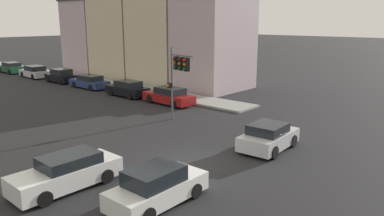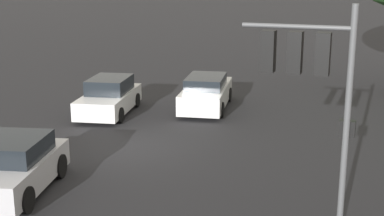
{
  "view_description": "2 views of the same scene",
  "coord_description": "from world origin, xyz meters",
  "px_view_note": "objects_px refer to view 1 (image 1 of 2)",
  "views": [
    {
      "loc": [
        -13.13,
        -11.64,
        6.91
      ],
      "look_at": [
        3.59,
        2.96,
        1.68
      ],
      "focal_mm": 35.0,
      "sensor_mm": 36.0,
      "label": 1
    },
    {
      "loc": [
        16.67,
        4.94,
        5.74
      ],
      "look_at": [
        0.86,
        2.35,
        1.64
      ],
      "focal_mm": 50.0,
      "sensor_mm": 36.0,
      "label": 2
    }
  ],
  "objects_px": {
    "crossing_car_1": "(157,187)",
    "parked_car_2": "(89,82)",
    "parked_car_0": "(169,96)",
    "parked_car_1": "(127,89)",
    "crossing_car_0": "(67,172)",
    "parked_car_5": "(11,68)",
    "parked_car_3": "(61,76)",
    "parked_car_4": "(35,72)",
    "crossing_car_2": "(268,137)",
    "traffic_signal": "(178,69)"
  },
  "relations": [
    {
      "from": "parked_car_4",
      "to": "parked_car_5",
      "type": "xyz_separation_m",
      "value": [
        -0.02,
        6.44,
        -0.01
      ]
    },
    {
      "from": "crossing_car_1",
      "to": "parked_car_4",
      "type": "height_order",
      "value": "crossing_car_1"
    },
    {
      "from": "parked_car_5",
      "to": "crossing_car_0",
      "type": "bearing_deg",
      "value": 160.48
    },
    {
      "from": "crossing_car_1",
      "to": "parked_car_0",
      "type": "relative_size",
      "value": 0.85
    },
    {
      "from": "crossing_car_2",
      "to": "parked_car_3",
      "type": "xyz_separation_m",
      "value": [
        4.5,
        29.15,
        0.03
      ]
    },
    {
      "from": "parked_car_0",
      "to": "parked_car_4",
      "type": "xyz_separation_m",
      "value": [
        -0.17,
        22.95,
        0.01
      ]
    },
    {
      "from": "parked_car_4",
      "to": "crossing_car_2",
      "type": "bearing_deg",
      "value": 174.75
    },
    {
      "from": "crossing_car_0",
      "to": "parked_car_1",
      "type": "bearing_deg",
      "value": -135.82
    },
    {
      "from": "parked_car_0",
      "to": "parked_car_5",
      "type": "bearing_deg",
      "value": 2.61
    },
    {
      "from": "crossing_car_0",
      "to": "crossing_car_1",
      "type": "relative_size",
      "value": 1.11
    },
    {
      "from": "parked_car_1",
      "to": "parked_car_3",
      "type": "relative_size",
      "value": 1.13
    },
    {
      "from": "parked_car_3",
      "to": "parked_car_5",
      "type": "bearing_deg",
      "value": 0.12
    },
    {
      "from": "traffic_signal",
      "to": "parked_car_0",
      "type": "bearing_deg",
      "value": -117.18
    },
    {
      "from": "crossing_car_0",
      "to": "parked_car_0",
      "type": "bearing_deg",
      "value": -149.55
    },
    {
      "from": "traffic_signal",
      "to": "parked_car_2",
      "type": "xyz_separation_m",
      "value": [
        3.58,
        16.04,
        -3.02
      ]
    },
    {
      "from": "crossing_car_0",
      "to": "parked_car_1",
      "type": "height_order",
      "value": "parked_car_1"
    },
    {
      "from": "crossing_car_0",
      "to": "parked_car_5",
      "type": "bearing_deg",
      "value": -109.79
    },
    {
      "from": "parked_car_1",
      "to": "parked_car_2",
      "type": "distance_m",
      "value": 6.34
    },
    {
      "from": "crossing_car_0",
      "to": "parked_car_3",
      "type": "xyz_separation_m",
      "value": [
        14.34,
        25.25,
        0.04
      ]
    },
    {
      "from": "crossing_car_1",
      "to": "parked_car_5",
      "type": "height_order",
      "value": "crossing_car_1"
    },
    {
      "from": "parked_car_3",
      "to": "parked_car_5",
      "type": "relative_size",
      "value": 0.85
    },
    {
      "from": "crossing_car_0",
      "to": "parked_car_0",
      "type": "distance_m",
      "value": 16.49
    },
    {
      "from": "traffic_signal",
      "to": "crossing_car_0",
      "type": "height_order",
      "value": "traffic_signal"
    },
    {
      "from": "crossing_car_0",
      "to": "parked_car_4",
      "type": "bearing_deg",
      "value": -113.64
    },
    {
      "from": "parked_car_1",
      "to": "parked_car_4",
      "type": "xyz_separation_m",
      "value": [
        -0.03,
        17.71,
        -0.0
      ]
    },
    {
      "from": "parked_car_4",
      "to": "parked_car_5",
      "type": "relative_size",
      "value": 1.01
    },
    {
      "from": "crossing_car_1",
      "to": "parked_car_2",
      "type": "distance_m",
      "value": 26.85
    },
    {
      "from": "parked_car_0",
      "to": "parked_car_1",
      "type": "bearing_deg",
      "value": 3.79
    },
    {
      "from": "crossing_car_2",
      "to": "parked_car_3",
      "type": "height_order",
      "value": "parked_car_3"
    },
    {
      "from": "crossing_car_2",
      "to": "parked_car_1",
      "type": "xyz_separation_m",
      "value": [
        4.36,
        17.28,
        -0.0
      ]
    },
    {
      "from": "parked_car_2",
      "to": "parked_car_5",
      "type": "bearing_deg",
      "value": -0.37
    },
    {
      "from": "crossing_car_0",
      "to": "crossing_car_2",
      "type": "distance_m",
      "value": 10.58
    },
    {
      "from": "parked_car_0",
      "to": "parked_car_4",
      "type": "height_order",
      "value": "parked_car_4"
    },
    {
      "from": "traffic_signal",
      "to": "parked_car_3",
      "type": "distance_m",
      "value": 22.04
    },
    {
      "from": "parked_car_0",
      "to": "parked_car_3",
      "type": "xyz_separation_m",
      "value": [
        -0.0,
        17.11,
        0.04
      ]
    },
    {
      "from": "crossing_car_1",
      "to": "parked_car_3",
      "type": "bearing_deg",
      "value": 65.76
    },
    {
      "from": "crossing_car_0",
      "to": "crossing_car_2",
      "type": "xyz_separation_m",
      "value": [
        9.83,
        -3.9,
        0.01
      ]
    },
    {
      "from": "parked_car_2",
      "to": "parked_car_1",
      "type": "bearing_deg",
      "value": 177.64
    },
    {
      "from": "crossing_car_1",
      "to": "crossing_car_2",
      "type": "distance_m",
      "value": 8.33
    },
    {
      "from": "crossing_car_1",
      "to": "parked_car_0",
      "type": "distance_m",
      "value": 17.57
    },
    {
      "from": "crossing_car_1",
      "to": "parked_car_2",
      "type": "height_order",
      "value": "crossing_car_1"
    },
    {
      "from": "crossing_car_0",
      "to": "traffic_signal",
      "type": "bearing_deg",
      "value": -160.21
    },
    {
      "from": "traffic_signal",
      "to": "parked_car_4",
      "type": "bearing_deg",
      "value": -85.51
    },
    {
      "from": "crossing_car_0",
      "to": "parked_car_2",
      "type": "relative_size",
      "value": 0.95
    },
    {
      "from": "parked_car_1",
      "to": "parked_car_5",
      "type": "xyz_separation_m",
      "value": [
        -0.05,
        24.15,
        -0.01
      ]
    },
    {
      "from": "parked_car_0",
      "to": "crossing_car_1",
      "type": "bearing_deg",
      "value": 135.3
    },
    {
      "from": "parked_car_3",
      "to": "parked_car_4",
      "type": "relative_size",
      "value": 0.84
    },
    {
      "from": "parked_car_3",
      "to": "parked_car_1",
      "type": "bearing_deg",
      "value": 178.56
    },
    {
      "from": "crossing_car_2",
      "to": "parked_car_3",
      "type": "distance_m",
      "value": 29.49
    },
    {
      "from": "parked_car_4",
      "to": "crossing_car_1",
      "type": "bearing_deg",
      "value": 161.89
    }
  ]
}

